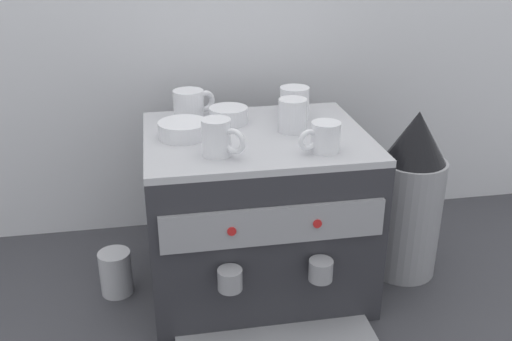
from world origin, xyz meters
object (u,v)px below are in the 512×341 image
Objects in this scene: ceramic_cup_4 at (190,105)px; coffee_grinder at (410,198)px; ceramic_cup_3 at (324,137)px; espresso_machine at (256,213)px; ceramic_cup_0 at (293,115)px; ceramic_cup_2 at (294,102)px; ceramic_cup_1 at (218,138)px; ceramic_bowl_1 at (183,130)px; ceramic_bowl_0 at (229,116)px; milk_pitcher at (116,272)px.

ceramic_cup_4 is 0.64m from coffee_grinder.
ceramic_cup_3 is 0.89× the size of ceramic_cup_4.
espresso_machine is 5.25× the size of ceramic_cup_0.
ceramic_cup_2 is 0.28m from ceramic_cup_4.
ceramic_cup_0 is 0.28m from ceramic_cup_4.
espresso_machine is at bearing 178.33° from coffee_grinder.
ceramic_cup_1 is at bearing -147.07° from ceramic_cup_0.
ceramic_cup_2 is (0.03, 0.10, 0.00)m from ceramic_cup_0.
ceramic_cup_4 is (-0.04, 0.27, -0.00)m from ceramic_cup_1.
ceramic_bowl_1 is at bearing -161.35° from ceramic_cup_2.
ceramic_cup_3 is (0.01, -0.25, -0.01)m from ceramic_cup_2.
ceramic_cup_3 is 0.22× the size of coffee_grinder.
ceramic_cup_2 is at bearing 18.65° from ceramic_bowl_1.
ceramic_bowl_0 is (-0.15, 0.09, -0.02)m from ceramic_cup_0.
coffee_grinder is at bearing 11.25° from ceramic_cup_1.
ceramic_cup_3 is (0.04, -0.15, -0.01)m from ceramic_cup_0.
ceramic_cup_4 reaches higher than espresso_machine.
ceramic_cup_0 reaches higher than ceramic_bowl_1.
ceramic_cup_1 is 0.91× the size of ceramic_cup_3.
ceramic_cup_4 is 0.49m from milk_pitcher.
coffee_grinder is at bearing -23.33° from ceramic_cup_2.
ceramic_cup_0 is at bearing -0.21° from ceramic_bowl_1.
coffee_grinder is (0.29, 0.12, -0.24)m from ceramic_cup_3.
ceramic_cup_3 is at bearing -87.73° from ceramic_cup_2.
coffee_grinder is (0.48, -0.12, -0.22)m from ceramic_bowl_0.
ceramic_cup_0 is (0.10, 0.01, 0.26)m from espresso_machine.
coffee_grinder is 3.90× the size of milk_pitcher.
ceramic_cup_0 is 0.22× the size of coffee_grinder.
ceramic_cup_1 is 0.23m from ceramic_bowl_0.
ceramic_cup_3 is at bearing -45.63° from ceramic_cup_4.
ceramic_bowl_0 is 0.15m from ceramic_bowl_1.
ceramic_cup_3 reaches higher than ceramic_bowl_1.
ceramic_bowl_1 is 1.01× the size of milk_pitcher.
ceramic_cup_2 is at bearing 92.27° from ceramic_cup_3.
ceramic_cup_1 is 0.27m from ceramic_cup_4.
ceramic_bowl_0 is at bearing 118.16° from espresso_machine.
ceramic_cup_0 is at bearing -29.33° from ceramic_cup_4.
ceramic_cup_0 is 0.28m from ceramic_bowl_1.
ceramic_bowl_1 is at bearing 177.35° from coffee_grinder.
ceramic_cup_0 is 0.63m from milk_pitcher.
coffee_grinder reaches higher than ceramic_bowl_1.
ceramic_bowl_0 is (-0.19, 0.24, -0.01)m from ceramic_cup_3.
milk_pitcher is at bearing 179.42° from ceramic_cup_0.
ceramic_cup_0 is 0.24m from ceramic_cup_1.
ceramic_cup_0 is 0.87× the size of ceramic_bowl_1.
espresso_machine is at bearing -45.45° from ceramic_cup_4.
ceramic_cup_4 reaches higher than ceramic_bowl_1.
milk_pitcher is (-0.80, 0.03, -0.17)m from coffee_grinder.
ceramic_cup_2 is 0.18m from ceramic_bowl_0.
ceramic_cup_0 is 0.88× the size of milk_pitcher.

